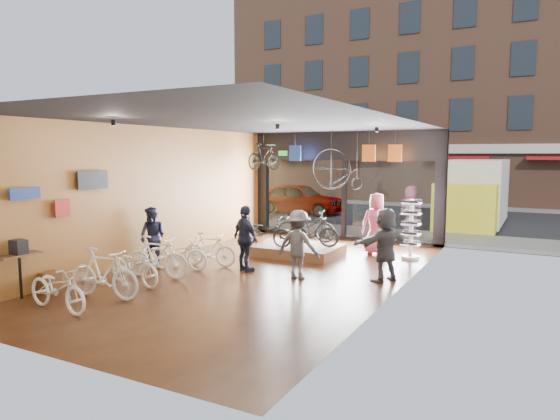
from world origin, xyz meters
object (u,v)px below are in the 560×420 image
Objects in this scene: street_car at (299,198)px; display_bike_right at (306,226)px; customer_1 at (153,237)px; customer_3 at (298,245)px; box_truck at (472,194)px; floor_bike_5 at (209,249)px; display_bike_mid at (313,231)px; sunglasses_rack at (411,229)px; floor_bike_2 at (134,266)px; customer_5 at (385,245)px; penny_farthing at (339,170)px; floor_bike_4 at (178,253)px; customer_2 at (246,239)px; floor_bike_3 at (157,257)px; display_platform at (299,250)px; floor_bike_0 at (58,288)px; floor_bike_1 at (104,273)px; hung_bike at (264,157)px; display_bike_left at (264,232)px; customer_4 at (376,224)px.

display_bike_right is at bearing -153.07° from street_car.
customer_3 is (4.06, 0.61, 0.03)m from customer_1.
box_truck reaches higher than floor_bike_5.
display_bike_mid is 2.81m from sunglasses_rack.
street_car is 2.64× the size of floor_bike_2.
penny_farthing is (-2.58, 3.60, 1.62)m from customer_5.
customer_2 is at bearing -80.13° from floor_bike_4.
street_car is at bearing 1.79° from floor_bike_3.
floor_bike_5 is 2.89m from display_platform.
floor_bike_0 is (-5.65, -15.43, -0.93)m from box_truck.
penny_farthing reaches higher than street_car.
display_platform is at bearing 46.52° from customer_1.
floor_bike_1 is at bearing -68.72° from customer_1.
floor_bike_1 is at bearing -105.54° from display_platform.
floor_bike_3 is at bearing 175.88° from floor_bike_4.
hung_bike is (-5.28, 3.45, 2.04)m from customer_5.
floor_bike_4 is (-0.10, 1.69, -0.02)m from floor_bike_2.
sunglasses_rack reaches higher than display_bike_left.
customer_2 reaches higher than floor_bike_4.
customer_5 reaches higher than sunglasses_rack.
sunglasses_rack is (5.94, 4.19, 0.06)m from customer_1.
customer_4 is 2.22m from penny_farthing.
customer_3 reaches higher than display_bike_right.
floor_bike_0 is 1.03× the size of display_bike_left.
floor_bike_5 is 0.91× the size of customer_3.
box_truck is at bearing -153.32° from customer_5.
floor_bike_4 is 1.00× the size of display_bike_left.
street_car is 2.74× the size of floor_bike_4.
display_bike_left reaches higher than floor_bike_0.
floor_bike_5 is 3.46m from display_bike_right.
floor_bike_2 is 1.04× the size of floor_bike_4.
floor_bike_5 is at bearing 149.43° from display_bike_left.
floor_bike_0 is at bearing -110.09° from box_truck.
hung_bike is (-5.97, -6.80, 1.54)m from box_truck.
display_bike_left is 4.25m from sunglasses_rack.
floor_bike_3 is at bearing 149.74° from display_bike_right.
floor_bike_5 is 0.92× the size of display_bike_left.
display_bike_left is at bearing -31.36° from floor_bike_5.
customer_1 is at bearing 134.28° from display_bike_right.
sunglasses_rack is (4.98, 5.88, 0.41)m from floor_bike_2.
customer_5 is at bearing -134.68° from display_bike_mid.
display_bike_right reaches higher than floor_bike_4.
hung_bike reaches higher than street_car.
box_truck is 4.22× the size of floor_bike_4.
display_bike_right is at bearing -8.08° from floor_bike_2.
customer_4 is at bearing -79.62° from hung_bike.
hung_bike is (-0.25, 6.51, 2.47)m from floor_bike_2.
floor_bike_5 is 0.89× the size of customer_2.
customer_2 is at bearing -110.71° from box_truck.
box_truck reaches higher than customer_3.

